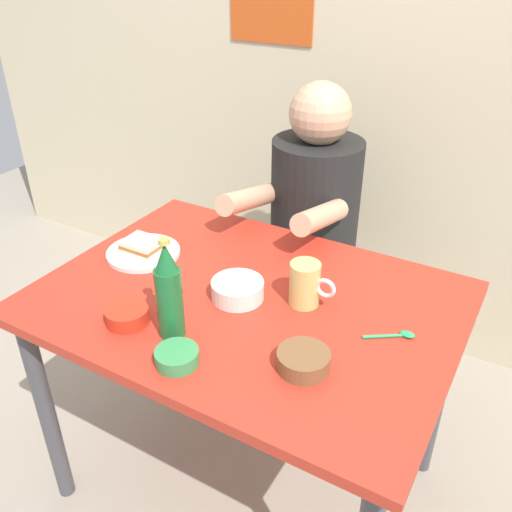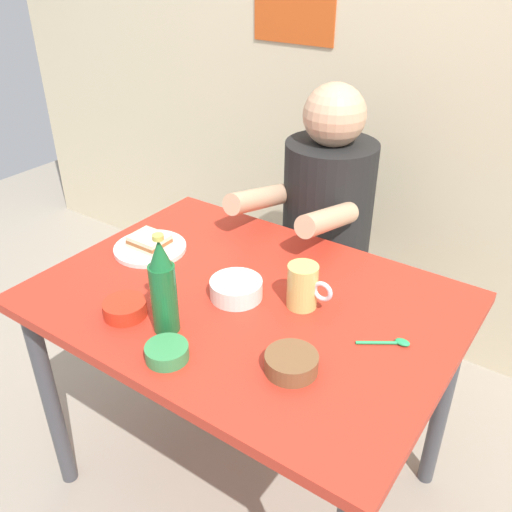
{
  "view_description": "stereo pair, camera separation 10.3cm",
  "coord_description": "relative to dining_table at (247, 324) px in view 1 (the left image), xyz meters",
  "views": [
    {
      "loc": [
        0.63,
        -1.03,
        1.58
      ],
      "look_at": [
        0.0,
        0.05,
        0.84
      ],
      "focal_mm": 38.5,
      "sensor_mm": 36.0,
      "label": 1
    },
    {
      "loc": [
        0.71,
        -0.98,
        1.58
      ],
      "look_at": [
        0.0,
        0.05,
        0.84
      ],
      "focal_mm": 38.5,
      "sensor_mm": 36.0,
      "label": 2
    }
  ],
  "objects": [
    {
      "name": "spoon",
      "position": [
        0.4,
        0.04,
        0.1
      ],
      "size": [
        0.11,
        0.08,
        0.01
      ],
      "color": "#26A559",
      "rests_on": "dining_table"
    },
    {
      "name": "beer_mug",
      "position": [
        0.15,
        0.05,
        0.15
      ],
      "size": [
        0.13,
        0.08,
        0.12
      ],
      "color": "#D1BC66",
      "rests_on": "dining_table"
    },
    {
      "name": "person_seated",
      "position": [
        -0.09,
        0.62,
        0.12
      ],
      "size": [
        0.33,
        0.56,
        0.72
      ],
      "color": "black",
      "rests_on": "stool"
    },
    {
      "name": "beer_bottle",
      "position": [
        -0.08,
        -0.22,
        0.21
      ],
      "size": [
        0.06,
        0.06,
        0.26
      ],
      "color": "#19602D",
      "rests_on": "dining_table"
    },
    {
      "name": "condiment_bowl_brown",
      "position": [
        0.25,
        -0.18,
        0.12
      ],
      "size": [
        0.12,
        0.12,
        0.04
      ],
      "color": "brown",
      "rests_on": "dining_table"
    },
    {
      "name": "sandwich",
      "position": [
        -0.38,
        0.03,
        0.13
      ],
      "size": [
        0.11,
        0.09,
        0.04
      ],
      "color": "beige",
      "rests_on": "plate_orange"
    },
    {
      "name": "stool",
      "position": [
        -0.09,
        0.63,
        -0.3
      ],
      "size": [
        0.34,
        0.34,
        0.45
      ],
      "color": "#4C4C51",
      "rests_on": "ground"
    },
    {
      "name": "dining_table",
      "position": [
        0.0,
        0.0,
        0.0
      ],
      "size": [
        1.1,
        0.8,
        0.74
      ],
      "color": "#B72D1E",
      "rests_on": "ground"
    },
    {
      "name": "sauce_bowl_chili",
      "position": [
        -0.2,
        -0.24,
        0.12
      ],
      "size": [
        0.11,
        0.11,
        0.04
      ],
      "color": "red",
      "rests_on": "dining_table"
    },
    {
      "name": "dip_bowl_green",
      "position": [
        0.0,
        -0.3,
        0.11
      ],
      "size": [
        0.1,
        0.1,
        0.03
      ],
      "color": "#388C4C",
      "rests_on": "dining_table"
    },
    {
      "name": "ground_plane",
      "position": [
        0.0,
        0.0,
        -0.65
      ],
      "size": [
        6.0,
        6.0,
        0.0
      ],
      "primitive_type": "plane",
      "color": "gray"
    },
    {
      "name": "wall_back",
      "position": [
        -0.0,
        1.05,
        0.65
      ],
      "size": [
        4.4,
        0.09,
        2.6
      ],
      "color": "beige",
      "rests_on": "ground"
    },
    {
      "name": "rice_bowl_white",
      "position": [
        -0.02,
        -0.02,
        0.12
      ],
      "size": [
        0.14,
        0.14,
        0.05
      ],
      "color": "silver",
      "rests_on": "dining_table"
    },
    {
      "name": "plate_orange",
      "position": [
        -0.38,
        0.03,
        0.1
      ],
      "size": [
        0.22,
        0.22,
        0.01
      ],
      "primitive_type": "cylinder",
      "color": "silver",
      "rests_on": "dining_table"
    }
  ]
}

